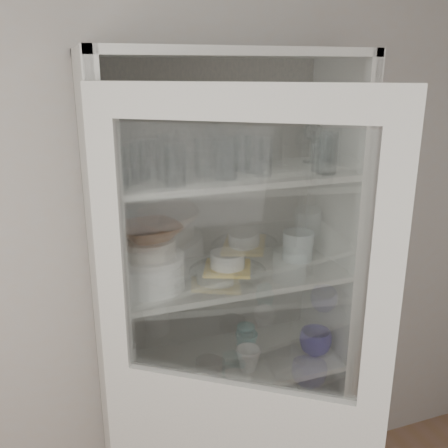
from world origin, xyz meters
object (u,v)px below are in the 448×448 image
object	(u,v)px
yellow_trivet	(228,268)
teal_jar	(246,336)
glass_platter	(228,272)
white_canister	(124,359)
cream_dish	(207,438)
goblet_3	(312,140)
goblet_2	(245,145)
grey_bowl_stack	(298,246)
white_ramekin	(228,260)
goblet_1	(214,144)
plate_stack_front	(151,271)
mug_teal	(247,343)
tin_box	(265,426)
cream_bowl	(149,247)
mug_white	(248,359)
terracotta_bowl	(149,232)
pantry_cabinet	(219,335)
mug_blue	(315,342)
plate_stack_back	(150,264)
goblet_0	(110,153)
cupboard_door	(237,443)
measuring_cups	(208,365)

from	to	relation	value
yellow_trivet	teal_jar	distance (m)	0.40
glass_platter	white_canister	world-z (taller)	glass_platter
teal_jar	cream_dish	xyz separation A→B (m)	(-0.21, -0.08, -0.41)
glass_platter	yellow_trivet	distance (m)	0.01
goblet_3	white_canister	bearing A→B (deg)	-178.35
goblet_2	grey_bowl_stack	world-z (taller)	goblet_2
goblet_3	white_ramekin	world-z (taller)	goblet_3
goblet_1	white_canister	world-z (taller)	goblet_1
plate_stack_front	grey_bowl_stack	bearing A→B (deg)	5.67
goblet_1	mug_teal	xyz separation A→B (m)	(0.12, -0.08, -0.85)
white_ramekin	plate_stack_front	bearing A→B (deg)	-176.97
plate_stack_front	tin_box	bearing A→B (deg)	1.46
goblet_3	goblet_1	bearing A→B (deg)	175.89
white_ramekin	tin_box	size ratio (longest dim) A/B	0.69
cream_bowl	tin_box	world-z (taller)	cream_bowl
goblet_1	goblet_2	distance (m)	0.13
mug_white	cream_dish	xyz separation A→B (m)	(-0.15, 0.09, -0.41)
goblet_3	terracotta_bowl	distance (m)	0.77
pantry_cabinet	goblet_1	bearing A→B (deg)	97.99
pantry_cabinet	mug_blue	distance (m)	0.41
plate_stack_back	teal_jar	bearing A→B (deg)	-7.10
goblet_1	tin_box	bearing A→B (deg)	-33.96
white_canister	tin_box	size ratio (longest dim) A/B	0.62
goblet_0	mug_teal	xyz separation A→B (m)	(0.51, -0.09, -0.83)
plate_stack_back	white_ramekin	xyz separation A→B (m)	(0.28, -0.14, 0.03)
cupboard_door	mug_blue	size ratio (longest dim) A/B	14.74
mug_blue	mug_teal	distance (m)	0.29
white_canister	tin_box	distance (m)	0.74
plate_stack_back	grey_bowl_stack	xyz separation A→B (m)	(0.61, -0.09, 0.03)
terracotta_bowl	mug_white	size ratio (longest dim) A/B	2.22
cream_dish	mug_teal	bearing A→B (deg)	9.82
goblet_2	yellow_trivet	world-z (taller)	goblet_2
teal_jar	measuring_cups	distance (m)	0.24
goblet_1	cream_dish	bearing A→B (deg)	-125.67
glass_platter	cream_dish	distance (m)	0.78
tin_box	glass_platter	bearing A→B (deg)	178.81
tin_box	yellow_trivet	bearing A→B (deg)	178.81
yellow_trivet	measuring_cups	xyz separation A→B (m)	(-0.09, -0.02, -0.40)
goblet_2	terracotta_bowl	size ratio (longest dim) A/B	0.73
cream_dish	plate_stack_back	bearing A→B (deg)	145.74
grey_bowl_stack	teal_jar	size ratio (longest dim) A/B	1.32
goblet_0	glass_platter	bearing A→B (deg)	-18.84
terracotta_bowl	white_canister	xyz separation A→B (m)	(-0.11, 0.09, -0.55)
goblet_3	mug_teal	size ratio (longest dim) A/B	1.91
goblet_1	tin_box	xyz separation A→B (m)	(0.19, -0.13, -1.26)
pantry_cabinet	teal_jar	size ratio (longest dim) A/B	21.94
goblet_2	glass_platter	xyz separation A→B (m)	(-0.12, -0.11, -0.47)
mug_white	cream_dish	world-z (taller)	mug_white
terracotta_bowl	white_ramekin	bearing A→B (deg)	3.03
yellow_trivet	grey_bowl_stack	bearing A→B (deg)	8.09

